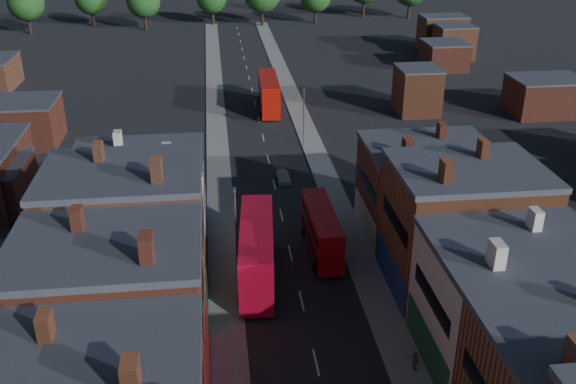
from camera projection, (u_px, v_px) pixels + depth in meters
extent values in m
cube|color=gray|center=(219.00, 180.00, 77.55)|extent=(3.00, 200.00, 0.12)
cube|color=gray|center=(325.00, 175.00, 78.93)|extent=(3.00, 200.00, 0.12)
cylinder|color=slate|center=(236.00, 230.00, 58.05)|extent=(0.16, 0.16, 8.00)
cube|color=slate|center=(235.00, 190.00, 56.34)|extent=(0.25, 0.70, 0.25)
cylinder|color=slate|center=(304.00, 119.00, 86.07)|extent=(0.16, 0.16, 8.00)
cube|color=slate|center=(304.00, 90.00, 84.36)|extent=(0.25, 0.70, 0.25)
cube|color=#B00A23|center=(257.00, 251.00, 56.68)|extent=(3.88, 12.83, 5.05)
cube|color=black|center=(257.00, 261.00, 57.09)|extent=(3.86, 11.82, 1.03)
cube|color=black|center=(257.00, 240.00, 56.16)|extent=(3.86, 11.82, 1.03)
cylinder|color=black|center=(240.00, 300.00, 53.99)|extent=(0.44, 1.17, 1.15)
cylinder|color=black|center=(274.00, 300.00, 54.08)|extent=(0.44, 1.17, 1.15)
cylinder|color=black|center=(243.00, 251.00, 61.29)|extent=(0.44, 1.17, 1.15)
cylinder|color=black|center=(273.00, 251.00, 61.38)|extent=(0.44, 1.17, 1.15)
cube|color=#A9090E|center=(322.00, 230.00, 61.31)|extent=(2.52, 10.37, 4.13)
cube|color=black|center=(321.00, 237.00, 61.65)|extent=(2.57, 9.55, 0.85)
cube|color=black|center=(322.00, 221.00, 60.88)|extent=(2.57, 9.55, 0.85)
cylinder|color=black|center=(315.00, 266.00, 59.03)|extent=(0.30, 0.94, 0.94)
cylinder|color=black|center=(340.00, 265.00, 59.31)|extent=(0.30, 0.94, 0.94)
cylinder|color=black|center=(304.00, 232.00, 64.95)|extent=(0.30, 0.94, 0.94)
cylinder|color=black|center=(327.00, 231.00, 65.24)|extent=(0.30, 0.94, 0.94)
cube|color=#A81007|center=(269.00, 93.00, 100.84)|extent=(3.10, 12.34, 4.91)
cube|color=black|center=(269.00, 99.00, 101.24)|extent=(3.14, 11.36, 1.00)
cube|color=black|center=(269.00, 86.00, 100.33)|extent=(3.14, 11.36, 1.00)
cylinder|color=black|center=(261.00, 115.00, 98.16)|extent=(0.36, 1.12, 1.12)
cylinder|color=black|center=(280.00, 115.00, 98.40)|extent=(0.36, 1.12, 1.12)
cylinder|color=black|center=(259.00, 100.00, 105.23)|extent=(0.36, 1.12, 1.12)
cylinder|color=black|center=(276.00, 100.00, 105.47)|extent=(0.36, 1.12, 1.12)
imported|color=black|center=(260.00, 247.00, 61.97)|extent=(2.29, 4.51, 1.22)
imported|color=#B8B8B8|center=(283.00, 177.00, 77.22)|extent=(1.69, 3.90, 1.12)
imported|color=#615B53|center=(415.00, 360.00, 46.65)|extent=(0.66, 0.97, 1.52)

